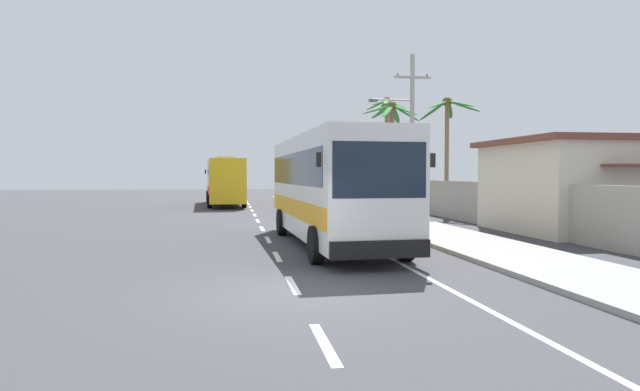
{
  "coord_description": "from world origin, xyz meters",
  "views": [
    {
      "loc": [
        -1.28,
        -10.88,
        2.41
      ],
      "look_at": [
        1.67,
        7.42,
        1.7
      ],
      "focal_mm": 30.47,
      "sensor_mm": 36.0,
      "label": 1
    }
  ],
  "objects_px": {
    "pedestrian_near_kerb": "(389,204)",
    "palm_fourth": "(448,126)",
    "motorcycle_beside_bus": "(338,209)",
    "palm_nearest": "(392,135)",
    "palm_second": "(381,154)",
    "palm_third": "(387,128)",
    "coach_bus_far_lane": "(225,180)",
    "utility_pole_mid": "(410,132)",
    "coach_bus_foreground": "(331,185)",
    "roadside_building": "(629,185)"
  },
  "relations": [
    {
      "from": "pedestrian_near_kerb",
      "to": "palm_fourth",
      "type": "xyz_separation_m",
      "value": [
        4.77,
        4.33,
        4.23
      ]
    },
    {
      "from": "motorcycle_beside_bus",
      "to": "palm_nearest",
      "type": "bearing_deg",
      "value": 39.05
    },
    {
      "from": "palm_second",
      "to": "palm_third",
      "type": "relative_size",
      "value": 0.72
    },
    {
      "from": "palm_fourth",
      "to": "pedestrian_near_kerb",
      "type": "bearing_deg",
      "value": -137.74
    },
    {
      "from": "coach_bus_far_lane",
      "to": "utility_pole_mid",
      "type": "relative_size",
      "value": 1.36
    },
    {
      "from": "palm_third",
      "to": "palm_fourth",
      "type": "xyz_separation_m",
      "value": [
        1.85,
        -6.15,
        -0.41
      ]
    },
    {
      "from": "coach_bus_far_lane",
      "to": "palm_fourth",
      "type": "relative_size",
      "value": 1.76
    },
    {
      "from": "coach_bus_foreground",
      "to": "roadside_building",
      "type": "relative_size",
      "value": 0.99
    },
    {
      "from": "coach_bus_far_lane",
      "to": "palm_fourth",
      "type": "xyz_separation_m",
      "value": [
        12.89,
        -13.49,
        3.22
      ]
    },
    {
      "from": "motorcycle_beside_bus",
      "to": "utility_pole_mid",
      "type": "relative_size",
      "value": 0.22
    },
    {
      "from": "palm_third",
      "to": "coach_bus_foreground",
      "type": "bearing_deg",
      "value": -111.92
    },
    {
      "from": "palm_nearest",
      "to": "palm_second",
      "type": "relative_size",
      "value": 1.19
    },
    {
      "from": "palm_nearest",
      "to": "palm_third",
      "type": "relative_size",
      "value": 0.86
    },
    {
      "from": "coach_bus_far_lane",
      "to": "palm_third",
      "type": "height_order",
      "value": "palm_third"
    },
    {
      "from": "utility_pole_mid",
      "to": "palm_second",
      "type": "height_order",
      "value": "utility_pole_mid"
    },
    {
      "from": "coach_bus_foreground",
      "to": "pedestrian_near_kerb",
      "type": "relative_size",
      "value": 6.99
    },
    {
      "from": "palm_fourth",
      "to": "roadside_building",
      "type": "distance_m",
      "value": 10.63
    },
    {
      "from": "palm_second",
      "to": "palm_third",
      "type": "bearing_deg",
      "value": -98.97
    },
    {
      "from": "palm_nearest",
      "to": "palm_second",
      "type": "height_order",
      "value": "palm_nearest"
    },
    {
      "from": "motorcycle_beside_bus",
      "to": "utility_pole_mid",
      "type": "distance_m",
      "value": 5.95
    },
    {
      "from": "motorcycle_beside_bus",
      "to": "palm_fourth",
      "type": "bearing_deg",
      "value": 18.87
    },
    {
      "from": "palm_nearest",
      "to": "motorcycle_beside_bus",
      "type": "bearing_deg",
      "value": -140.95
    },
    {
      "from": "palm_second",
      "to": "palm_fourth",
      "type": "distance_m",
      "value": 9.93
    },
    {
      "from": "motorcycle_beside_bus",
      "to": "palm_third",
      "type": "distance_m",
      "value": 11.07
    },
    {
      "from": "roadside_building",
      "to": "palm_second",
      "type": "bearing_deg",
      "value": 106.8
    },
    {
      "from": "pedestrian_near_kerb",
      "to": "roadside_building",
      "type": "relative_size",
      "value": 0.14
    },
    {
      "from": "utility_pole_mid",
      "to": "palm_second",
      "type": "xyz_separation_m",
      "value": [
        1.42,
        11.16,
        -0.82
      ]
    },
    {
      "from": "coach_bus_foreground",
      "to": "pedestrian_near_kerb",
      "type": "distance_m",
      "value": 8.36
    },
    {
      "from": "pedestrian_near_kerb",
      "to": "motorcycle_beside_bus",
      "type": "bearing_deg",
      "value": 169.91
    },
    {
      "from": "coach_bus_far_lane",
      "to": "pedestrian_near_kerb",
      "type": "distance_m",
      "value": 19.61
    },
    {
      "from": "pedestrian_near_kerb",
      "to": "palm_second",
      "type": "relative_size",
      "value": 0.29
    },
    {
      "from": "utility_pole_mid",
      "to": "coach_bus_far_lane",
      "type": "bearing_deg",
      "value": 124.4
    },
    {
      "from": "palm_fourth",
      "to": "utility_pole_mid",
      "type": "bearing_deg",
      "value": -152.79
    },
    {
      "from": "coach_bus_foreground",
      "to": "utility_pole_mid",
      "type": "xyz_separation_m",
      "value": [
        6.25,
        10.1,
        2.69
      ]
    },
    {
      "from": "roadside_building",
      "to": "coach_bus_far_lane",
      "type": "bearing_deg",
      "value": 127.45
    },
    {
      "from": "motorcycle_beside_bus",
      "to": "coach_bus_far_lane",
      "type": "bearing_deg",
      "value": 110.71
    },
    {
      "from": "coach_bus_foreground",
      "to": "palm_second",
      "type": "xyz_separation_m",
      "value": [
        7.67,
        21.26,
        1.87
      ]
    },
    {
      "from": "coach_bus_foreground",
      "to": "motorcycle_beside_bus",
      "type": "distance_m",
      "value": 9.46
    },
    {
      "from": "pedestrian_near_kerb",
      "to": "roadside_building",
      "type": "bearing_deg",
      "value": 5.23
    },
    {
      "from": "motorcycle_beside_bus",
      "to": "palm_second",
      "type": "distance_m",
      "value": 13.76
    },
    {
      "from": "coach_bus_far_lane",
      "to": "palm_nearest",
      "type": "height_order",
      "value": "palm_nearest"
    },
    {
      "from": "motorcycle_beside_bus",
      "to": "palm_second",
      "type": "height_order",
      "value": "palm_second"
    },
    {
      "from": "coach_bus_far_lane",
      "to": "palm_third",
      "type": "distance_m",
      "value": 13.74
    },
    {
      "from": "pedestrian_near_kerb",
      "to": "roadside_building",
      "type": "distance_m",
      "value": 10.4
    },
    {
      "from": "coach_bus_far_lane",
      "to": "pedestrian_near_kerb",
      "type": "height_order",
      "value": "coach_bus_far_lane"
    },
    {
      "from": "utility_pole_mid",
      "to": "palm_third",
      "type": "distance_m",
      "value": 7.64
    },
    {
      "from": "coach_bus_far_lane",
      "to": "motorcycle_beside_bus",
      "type": "distance_m",
      "value": 17.0
    },
    {
      "from": "coach_bus_foreground",
      "to": "palm_nearest",
      "type": "height_order",
      "value": "palm_nearest"
    },
    {
      "from": "coach_bus_foreground",
      "to": "pedestrian_near_kerb",
      "type": "bearing_deg",
      "value": 59.69
    },
    {
      "from": "utility_pole_mid",
      "to": "coach_bus_foreground",
      "type": "bearing_deg",
      "value": -121.74
    }
  ]
}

